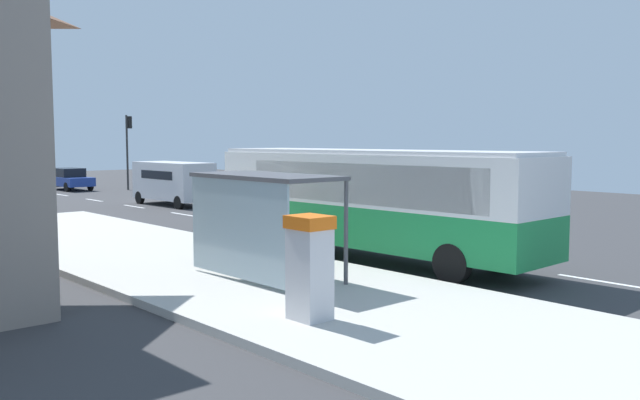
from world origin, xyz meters
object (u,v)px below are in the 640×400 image
object	(u,v)px
sedan_far	(69,179)
traffic_light_near_side	(128,140)
bus	(370,197)
ticket_machine	(310,267)
sedan_near	(37,175)
bus_shelter	(255,199)
recycling_bin_green	(282,241)
white_van	(173,180)
recycling_bin_orange	(267,239)

from	to	relation	value
sedan_far	traffic_light_near_side	size ratio (longest dim) A/B	0.86
bus	ticket_machine	world-z (taller)	bus
sedan_near	traffic_light_near_side	distance (m)	9.89
ticket_machine	bus_shelter	size ratio (longest dim) A/B	0.48
sedan_near	traffic_light_near_side	world-z (taller)	traffic_light_near_side
recycling_bin_green	ticket_machine	bearing A→B (deg)	-124.04
recycling_bin_green	bus_shelter	bearing A→B (deg)	-141.19
white_van	sedan_near	bearing A→B (deg)	89.72
sedan_near	bus_shelter	size ratio (longest dim) A/B	1.11
recycling_bin_orange	traffic_light_near_side	size ratio (longest dim) A/B	0.18
recycling_bin_orange	recycling_bin_green	bearing A→B (deg)	-90.00
bus	ticket_machine	size ratio (longest dim) A/B	5.71
sedan_near	ticket_machine	xyz separation A→B (m)	(-10.16, -43.55, 0.38)
sedan_far	bus_shelter	xyz separation A→B (m)	(-8.71, -33.59, 1.31)
bus	ticket_machine	distance (m)	7.58
bus	white_van	size ratio (longest dim) A/B	2.11
traffic_light_near_side	recycling_bin_orange	bearing A→B (deg)	-108.81
ticket_machine	bus	bearing A→B (deg)	35.52
ticket_machine	white_van	bearing A→B (deg)	66.08
sedan_far	recycling_bin_green	bearing A→B (deg)	-101.55
white_van	ticket_machine	xyz separation A→B (m)	(-10.05, -22.67, -0.17)
white_van	bus_shelter	xyz separation A→B (m)	(-8.61, -19.04, 0.75)
bus_shelter	white_van	bearing A→B (deg)	65.66
sedan_far	bus_shelter	size ratio (longest dim) A/B	1.11
sedan_near	sedan_far	bearing A→B (deg)	-90.03
recycling_bin_orange	traffic_light_near_side	bearing A→B (deg)	71.19
sedan_near	sedan_far	size ratio (longest dim) A/B	1.00
white_van	sedan_far	bearing A→B (deg)	89.61
ticket_machine	sedan_near	bearing A→B (deg)	76.87
traffic_light_near_side	recycling_bin_green	bearing A→B (deg)	-108.39
bus	recycling_bin_green	xyz separation A→B (m)	(-2.49, 1.03, -1.19)
sedan_far	traffic_light_near_side	world-z (taller)	traffic_light_near_side
bus	bus_shelter	bearing A→B (deg)	-170.88
sedan_near	bus_shelter	distance (m)	40.88
recycling_bin_green	recycling_bin_orange	world-z (taller)	same
sedan_near	recycling_bin_orange	xyz separation A→B (m)	(-6.50, -37.44, -0.14)
bus_shelter	traffic_light_near_side	bearing A→B (deg)	68.95
traffic_light_near_side	sedan_near	bearing A→B (deg)	109.60
ticket_machine	recycling_bin_orange	distance (m)	7.14
sedan_far	recycling_bin_orange	distance (m)	31.78
ticket_machine	traffic_light_near_side	bearing A→B (deg)	68.89
traffic_light_near_side	bus	bearing A→B (deg)	-103.43
bus	traffic_light_near_side	distance (m)	31.08
bus	traffic_light_near_side	size ratio (longest dim) A/B	2.14
sedan_far	ticket_machine	size ratio (longest dim) A/B	2.29
ticket_machine	traffic_light_near_side	world-z (taller)	traffic_light_near_side
sedan_near	recycling_bin_orange	size ratio (longest dim) A/B	4.68
recycling_bin_green	traffic_light_near_side	world-z (taller)	traffic_light_near_side
recycling_bin_orange	ticket_machine	bearing A→B (deg)	-120.89
sedan_near	ticket_machine	world-z (taller)	ticket_machine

